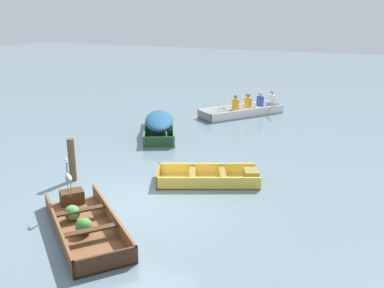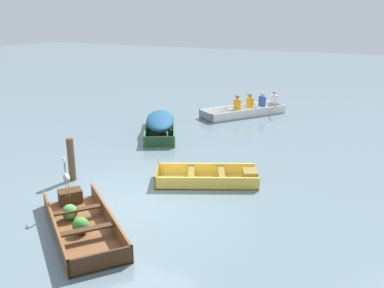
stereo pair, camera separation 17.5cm
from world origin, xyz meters
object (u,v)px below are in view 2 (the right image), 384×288
at_px(rowboat_white_with_crew, 249,110).
at_px(heron_on_dinghy, 66,176).
at_px(skiff_green_near_moored, 160,122).
at_px(mooring_post, 71,159).
at_px(dinghy_wooden_brown_foreground, 80,222).
at_px(skiff_yellow_mid_moored, 211,178).

distance_m(rowboat_white_with_crew, heron_on_dinghy, 10.63).
xyz_separation_m(skiff_green_near_moored, mooring_post, (0.11, -4.84, 0.15)).
bearing_deg(rowboat_white_with_crew, dinghy_wooden_brown_foreground, -89.62).
distance_m(dinghy_wooden_brown_foreground, skiff_yellow_mid_moored, 3.71).
height_order(skiff_yellow_mid_moored, mooring_post, mooring_post).
bearing_deg(skiff_green_near_moored, heron_on_dinghy, -78.46).
bearing_deg(skiff_yellow_mid_moored, dinghy_wooden_brown_foreground, -113.23).
xyz_separation_m(dinghy_wooden_brown_foreground, skiff_green_near_moored, (-2.01, 6.83, 0.29)).
height_order(skiff_green_near_moored, rowboat_white_with_crew, rowboat_white_with_crew).
bearing_deg(rowboat_white_with_crew, skiff_yellow_mid_moored, -78.64).
relative_size(heron_on_dinghy, mooring_post, 0.74).
height_order(rowboat_white_with_crew, mooring_post, mooring_post).
bearing_deg(rowboat_white_with_crew, mooring_post, -101.39).
bearing_deg(dinghy_wooden_brown_foreground, rowboat_white_with_crew, 90.38).
bearing_deg(skiff_green_near_moored, mooring_post, -88.76).
distance_m(skiff_yellow_mid_moored, heron_on_dinghy, 3.72).
relative_size(rowboat_white_with_crew, mooring_post, 3.21).
relative_size(skiff_green_near_moored, heron_on_dinghy, 4.08).
relative_size(skiff_green_near_moored, mooring_post, 3.00).
height_order(dinghy_wooden_brown_foreground, mooring_post, mooring_post).
relative_size(dinghy_wooden_brown_foreground, mooring_post, 2.76).
height_order(dinghy_wooden_brown_foreground, heron_on_dinghy, heron_on_dinghy).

